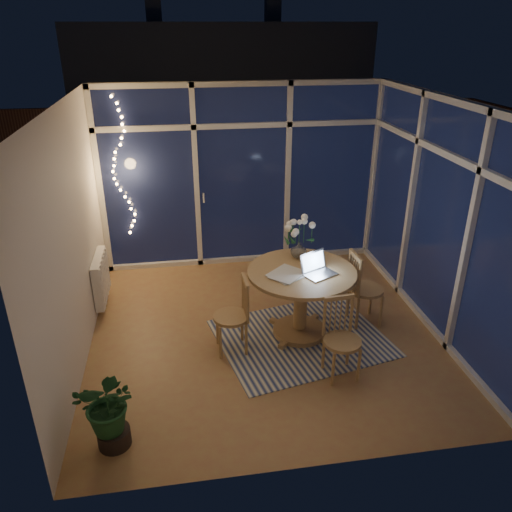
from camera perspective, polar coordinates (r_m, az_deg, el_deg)
name	(u,v)px	position (r m, az deg, el deg)	size (l,w,h in m)	color
floor	(266,331)	(5.93, 1.15, -8.59)	(4.00, 4.00, 0.00)	#945F40
ceiling	(268,102)	(4.98, 1.42, 17.15)	(4.00, 4.00, 0.00)	silver
wall_back	(242,177)	(7.19, -1.60, 9.06)	(4.00, 0.04, 2.60)	silver
wall_front	(317,334)	(3.59, 7.03, -8.81)	(4.00, 0.04, 2.60)	silver
wall_left	(72,240)	(5.36, -20.29, 1.67)	(0.04, 4.00, 2.60)	silver
wall_right	(442,218)	(5.99, 20.51, 4.08)	(0.04, 4.00, 2.60)	silver
window_wall_back	(242,177)	(7.15, -1.56, 8.97)	(4.00, 0.10, 2.60)	silver
window_wall_right	(439,218)	(5.97, 20.17, 4.06)	(0.10, 4.00, 2.60)	silver
radiator	(101,278)	(6.52, -17.33, -2.42)	(0.10, 0.70, 0.58)	white
fairy_lights	(121,168)	(7.00, -15.20, 9.66)	(0.24, 0.10, 1.85)	#FFB766
garden_patio	(247,199)	(10.50, -0.98, 6.54)	(12.00, 6.00, 0.10)	black
garden_fence	(220,149)	(10.66, -4.14, 12.14)	(11.00, 0.08, 1.80)	#341A13
neighbour_roof	(219,70)	(13.44, -4.23, 20.46)	(7.00, 3.00, 2.20)	#373B42
garden_shrubs	(186,204)	(8.72, -8.01, 5.90)	(0.90, 0.90, 0.90)	black
rug	(301,338)	(5.83, 5.19, -9.30)	(1.83, 1.47, 0.01)	beige
dining_table	(300,303)	(5.69, 5.11, -5.38)	(1.20, 1.20, 0.82)	#9B7146
chair_left	(231,315)	(5.40, -2.87, -6.77)	(0.41, 0.41, 0.88)	#9B7146
chair_right	(366,288)	(6.01, 12.48, -3.56)	(0.43, 0.43, 0.93)	#9B7146
chair_front	(343,340)	(5.10, 9.86, -9.43)	(0.40, 0.40, 0.86)	#9B7146
laptop	(321,265)	(5.37, 7.38, -0.98)	(0.34, 0.29, 0.25)	silver
flower_vase	(299,249)	(5.76, 4.91, 0.80)	(0.20, 0.20, 0.21)	silver
bowl	(316,258)	(5.75, 6.90, -0.28)	(0.15, 0.15, 0.04)	white
newspapers	(288,274)	(5.40, 3.68, -2.05)	(0.37, 0.28, 0.02)	silver
phone	(312,276)	(5.39, 6.42, -2.24)	(0.12, 0.06, 0.01)	black
potted_plant	(110,410)	(4.49, -16.35, -16.53)	(0.54, 0.47, 0.76)	#194723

